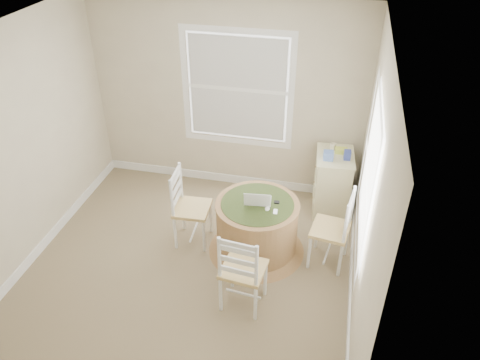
% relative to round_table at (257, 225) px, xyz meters
% --- Properties ---
extents(room, '(3.64, 3.64, 2.64)m').
position_rel_round_table_xyz_m(room, '(-0.52, -0.30, 0.93)').
color(room, '#8C7959').
rests_on(room, ground).
extents(round_table, '(1.13, 1.13, 0.68)m').
position_rel_round_table_xyz_m(round_table, '(0.00, 0.00, 0.00)').
color(round_table, '#996C44').
rests_on(round_table, ground).
extents(chair_left, '(0.42, 0.44, 0.95)m').
position_rel_round_table_xyz_m(chair_left, '(-0.77, 0.01, 0.10)').
color(chair_left, white).
rests_on(chair_left, ground).
extents(chair_near, '(0.46, 0.44, 0.95)m').
position_rel_round_table_xyz_m(chair_near, '(0.02, -0.83, 0.10)').
color(chair_near, white).
rests_on(chair_near, ground).
extents(chair_right, '(0.46, 0.47, 0.95)m').
position_rel_round_table_xyz_m(chair_right, '(0.83, -0.01, 0.10)').
color(chair_right, white).
rests_on(chair_right, ground).
extents(laptop, '(0.32, 0.29, 0.21)m').
position_rel_round_table_xyz_m(laptop, '(-0.00, 0.02, 0.33)').
color(laptop, white).
rests_on(laptop, round_table).
extents(mouse, '(0.06, 0.09, 0.03)m').
position_rel_round_table_xyz_m(mouse, '(0.12, -0.07, 0.31)').
color(mouse, white).
rests_on(mouse, round_table).
extents(phone, '(0.05, 0.09, 0.02)m').
position_rel_round_table_xyz_m(phone, '(0.22, -0.10, 0.30)').
color(phone, '#B7BABF').
rests_on(phone, round_table).
extents(keys, '(0.06, 0.05, 0.02)m').
position_rel_round_table_xyz_m(keys, '(0.21, 0.06, 0.31)').
color(keys, black).
rests_on(keys, round_table).
extents(corner_chest, '(0.52, 0.66, 0.83)m').
position_rel_round_table_xyz_m(corner_chest, '(0.79, 1.00, 0.04)').
color(corner_chest, '#F0E9B4').
rests_on(corner_chest, ground).
extents(tissue_box, '(0.13, 0.13, 0.10)m').
position_rel_round_table_xyz_m(tissue_box, '(0.69, 0.89, 0.50)').
color(tissue_box, '#6288E1').
rests_on(tissue_box, corner_chest).
extents(box_yellow, '(0.16, 0.11, 0.06)m').
position_rel_round_table_xyz_m(box_yellow, '(0.85, 1.09, 0.48)').
color(box_yellow, '#DDEB52').
rests_on(box_yellow, corner_chest).
extents(box_blue, '(0.09, 0.09, 0.12)m').
position_rel_round_table_xyz_m(box_blue, '(0.93, 0.94, 0.51)').
color(box_blue, '#3745A5').
rests_on(box_blue, corner_chest).
extents(cup_cream, '(0.07, 0.07, 0.09)m').
position_rel_round_table_xyz_m(cup_cream, '(0.74, 1.15, 0.50)').
color(cup_cream, beige).
rests_on(cup_cream, corner_chest).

